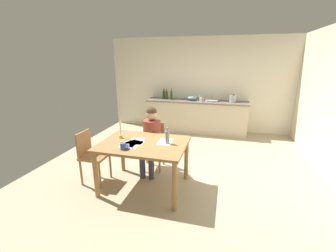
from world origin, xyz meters
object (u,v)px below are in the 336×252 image
chair_side_empty (91,154)px  stovetop_kettle (233,99)px  person_seated (151,136)px  coffee_mug (123,146)px  candlestick (121,133)px  wine_glass_near_sink (199,96)px  chair_at_table (153,143)px  dining_table (144,149)px  wine_glass_by_kettle (196,96)px  wine_glass_back_right (188,95)px  sink_unit (212,100)px  mixing_bowl (192,98)px  book_magazine (125,147)px  bottle_vinegar (167,95)px  bottle_oil (164,95)px  bottle_wine_red (171,95)px  wine_bottle_on_table (167,137)px  teacup_on_counter (201,100)px  wine_glass_back_left (193,96)px

chair_side_empty → stovetop_kettle: bearing=54.4°
person_seated → coffee_mug: person_seated is taller
candlestick → wine_glass_near_sink: (0.86, 3.17, 0.15)m
chair_at_table → dining_table: bearing=-82.7°
person_seated → wine_glass_by_kettle: 2.73m
chair_at_table → wine_glass_near_sink: size_ratio=5.54×
chair_side_empty → wine_glass_by_kettle: 3.57m
person_seated → candlestick: size_ratio=4.16×
person_seated → wine_glass_back_right: size_ratio=7.76×
sink_unit → chair_side_empty: bearing=-118.4°
candlestick → mixing_bowl: 3.12m
book_magazine → bottle_vinegar: bottle_vinegar is taller
person_seated → wine_glass_by_kettle: bearing=81.2°
bottle_oil → chair_at_table: bearing=-78.5°
chair_at_table → person_seated: (0.01, -0.15, 0.21)m
bottle_wine_red → wine_bottle_on_table: bearing=-76.9°
coffee_mug → wine_glass_by_kettle: bearing=81.9°
book_magazine → mixing_bowl: mixing_bowl is taller
coffee_mug → bottle_vinegar: size_ratio=0.42×
person_seated → mixing_bowl: size_ratio=4.43×
wine_glass_near_sink → stovetop_kettle: bearing=-9.4°
mixing_bowl → teacup_on_counter: bearing=-33.2°
chair_at_table → sink_unit: sink_unit is taller
bottle_oil → wine_glass_near_sink: size_ratio=1.87×
wine_glass_back_left → bottle_oil: bearing=-172.5°
chair_side_empty → wine_bottle_on_table: bearing=4.4°
bottle_oil → wine_glass_by_kettle: bottle_oil is taller
teacup_on_counter → book_magazine: bearing=-102.4°
bottle_vinegar → wine_glass_back_left: (0.74, 0.13, -0.01)m
bottle_wine_red → wine_glass_back_left: (0.59, 0.17, -0.02)m
chair_side_empty → mixing_bowl: (1.15, 3.18, 0.47)m
candlestick → wine_bottle_on_table: bearing=-2.7°
wine_bottle_on_table → wine_glass_by_kettle: size_ratio=1.62×
coffee_mug → mixing_bowl: (0.42, 3.47, 0.14)m
wine_glass_back_right → sink_unit: bearing=-12.3°
bottle_vinegar → bottle_wine_red: 0.16m
bottle_oil → mixing_bowl: (0.82, -0.01, -0.06)m
wine_bottle_on_table → sink_unit: 3.09m
dining_table → coffee_mug: bearing=-119.3°
dining_table → wine_glass_by_kettle: bearing=84.2°
wine_bottle_on_table → mixing_bowl: 3.09m
coffee_mug → bottle_wine_red: (-0.16, 3.41, 0.21)m
dining_table → wine_glass_back_left: bearing=85.7°
person_seated → book_magazine: (-0.11, -0.83, 0.10)m
wine_glass_by_kettle → bottle_wine_red: bearing=-165.4°
dining_table → candlestick: bearing=166.8°
dining_table → mixing_bowl: 3.17m
chair_at_table → person_seated: person_seated is taller
person_seated → book_magazine: size_ratio=6.10×
teacup_on_counter → mixing_bowl: bearing=146.8°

